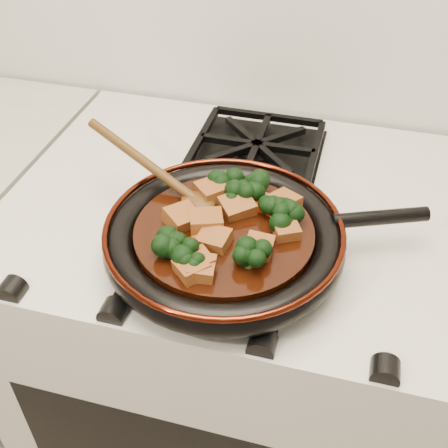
# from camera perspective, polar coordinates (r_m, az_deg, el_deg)

# --- Properties ---
(stove) EXTENTS (0.76, 0.60, 0.90)m
(stove) POSITION_cam_1_polar(r_m,az_deg,el_deg) (1.26, 1.10, -13.96)
(stove) COLOR beige
(stove) RESTS_ON ground
(burner_grate_front) EXTENTS (0.23, 0.23, 0.03)m
(burner_grate_front) POSITION_cam_1_polar(r_m,az_deg,el_deg) (0.82, -0.91, -2.75)
(burner_grate_front) COLOR black
(burner_grate_front) RESTS_ON stove
(burner_grate_back) EXTENTS (0.23, 0.23, 0.03)m
(burner_grate_back) POSITION_cam_1_polar(r_m,az_deg,el_deg) (1.03, 3.35, 7.63)
(burner_grate_back) COLOR black
(burner_grate_back) RESTS_ON stove
(skillet) EXTENTS (0.45, 0.34, 0.05)m
(skillet) POSITION_cam_1_polar(r_m,az_deg,el_deg) (0.79, 0.15, -1.42)
(skillet) COLOR black
(skillet) RESTS_ON burner_grate_front
(braising_sauce) EXTENTS (0.25, 0.25, 0.02)m
(braising_sauce) POSITION_cam_1_polar(r_m,az_deg,el_deg) (0.79, 0.00, -1.16)
(braising_sauce) COLOR black
(braising_sauce) RESTS_ON skillet
(tofu_cube_0) EXTENTS (0.06, 0.05, 0.03)m
(tofu_cube_0) POSITION_cam_1_polar(r_m,az_deg,el_deg) (0.72, -3.29, -4.57)
(tofu_cube_0) COLOR brown
(tofu_cube_0) RESTS_ON braising_sauce
(tofu_cube_1) EXTENTS (0.04, 0.04, 0.02)m
(tofu_cube_1) POSITION_cam_1_polar(r_m,az_deg,el_deg) (0.72, -2.32, -4.58)
(tofu_cube_1) COLOR brown
(tofu_cube_1) RESTS_ON braising_sauce
(tofu_cube_2) EXTENTS (0.04, 0.04, 0.03)m
(tofu_cube_2) POSITION_cam_1_polar(r_m,az_deg,el_deg) (0.74, 3.56, -2.41)
(tofu_cube_2) COLOR brown
(tofu_cube_2) RESTS_ON braising_sauce
(tofu_cube_3) EXTENTS (0.06, 0.06, 0.03)m
(tofu_cube_3) POSITION_cam_1_polar(r_m,az_deg,el_deg) (0.78, -1.80, 0.18)
(tofu_cube_3) COLOR brown
(tofu_cube_3) RESTS_ON braising_sauce
(tofu_cube_4) EXTENTS (0.05, 0.05, 0.02)m
(tofu_cube_4) POSITION_cam_1_polar(r_m,az_deg,el_deg) (0.78, 6.27, -0.55)
(tofu_cube_4) COLOR brown
(tofu_cube_4) RESTS_ON braising_sauce
(tofu_cube_5) EXTENTS (0.06, 0.05, 0.03)m
(tofu_cube_5) POSITION_cam_1_polar(r_m,az_deg,el_deg) (0.72, -2.78, -3.97)
(tofu_cube_5) COLOR brown
(tofu_cube_5) RESTS_ON braising_sauce
(tofu_cube_6) EXTENTS (0.05, 0.04, 0.03)m
(tofu_cube_6) POSITION_cam_1_polar(r_m,az_deg,el_deg) (0.76, -0.99, -1.60)
(tofu_cube_6) COLOR brown
(tofu_cube_6) RESTS_ON braising_sauce
(tofu_cube_7) EXTENTS (0.06, 0.06, 0.03)m
(tofu_cube_7) POSITION_cam_1_polar(r_m,az_deg,el_deg) (0.82, 6.09, 2.17)
(tofu_cube_7) COLOR brown
(tofu_cube_7) RESTS_ON braising_sauce
(tofu_cube_8) EXTENTS (0.06, 0.06, 0.03)m
(tofu_cube_8) POSITION_cam_1_polar(r_m,az_deg,el_deg) (0.81, 1.37, 1.76)
(tofu_cube_8) COLOR brown
(tofu_cube_8) RESTS_ON braising_sauce
(tofu_cube_9) EXTENTS (0.06, 0.06, 0.03)m
(tofu_cube_9) POSITION_cam_1_polar(r_m,az_deg,el_deg) (0.79, -4.27, 0.58)
(tofu_cube_9) COLOR brown
(tofu_cube_9) RESTS_ON braising_sauce
(tofu_cube_10) EXTENTS (0.06, 0.06, 0.03)m
(tofu_cube_10) POSITION_cam_1_polar(r_m,az_deg,el_deg) (0.84, -1.23, 3.33)
(tofu_cube_10) COLOR brown
(tofu_cube_10) RESTS_ON braising_sauce
(broccoli_floret_0) EXTENTS (0.07, 0.07, 0.07)m
(broccoli_floret_0) POSITION_cam_1_polar(r_m,az_deg,el_deg) (0.81, 5.14, 1.80)
(broccoli_floret_0) COLOR black
(broccoli_floret_0) RESTS_ON braising_sauce
(broccoli_floret_1) EXTENTS (0.08, 0.08, 0.08)m
(broccoli_floret_1) POSITION_cam_1_polar(r_m,az_deg,el_deg) (0.83, 3.34, 3.53)
(broccoli_floret_1) COLOR black
(broccoli_floret_1) RESTS_ON braising_sauce
(broccoli_floret_2) EXTENTS (0.07, 0.08, 0.07)m
(broccoli_floret_2) POSITION_cam_1_polar(r_m,az_deg,el_deg) (0.80, 5.77, 1.11)
(broccoli_floret_2) COLOR black
(broccoli_floret_2) RESTS_ON braising_sauce
(broccoli_floret_3) EXTENTS (0.08, 0.07, 0.07)m
(broccoli_floret_3) POSITION_cam_1_polar(r_m,az_deg,el_deg) (0.79, 6.47, 0.49)
(broccoli_floret_3) COLOR black
(broccoli_floret_3) RESTS_ON braising_sauce
(broccoli_floret_4) EXTENTS (0.08, 0.09, 0.07)m
(broccoli_floret_4) POSITION_cam_1_polar(r_m,az_deg,el_deg) (0.85, 0.06, 4.53)
(broccoli_floret_4) COLOR black
(broccoli_floret_4) RESTS_ON braising_sauce
(broccoli_floret_5) EXTENTS (0.08, 0.08, 0.07)m
(broccoli_floret_5) POSITION_cam_1_polar(r_m,az_deg,el_deg) (0.82, 1.34, 2.83)
(broccoli_floret_5) COLOR black
(broccoli_floret_5) RESTS_ON braising_sauce
(broccoli_floret_6) EXTENTS (0.07, 0.07, 0.06)m
(broccoli_floret_6) POSITION_cam_1_polar(r_m,az_deg,el_deg) (0.75, -5.87, -2.14)
(broccoli_floret_6) COLOR black
(broccoli_floret_6) RESTS_ON braising_sauce
(broccoli_floret_7) EXTENTS (0.09, 0.08, 0.07)m
(broccoli_floret_7) POSITION_cam_1_polar(r_m,az_deg,el_deg) (0.72, 2.64, -3.64)
(broccoli_floret_7) COLOR black
(broccoli_floret_7) RESTS_ON braising_sauce
(broccoli_floret_8) EXTENTS (0.09, 0.09, 0.07)m
(broccoli_floret_8) POSITION_cam_1_polar(r_m,az_deg,el_deg) (0.74, 3.16, -2.79)
(broccoli_floret_8) COLOR black
(broccoli_floret_8) RESTS_ON braising_sauce
(broccoli_floret_9) EXTENTS (0.09, 0.09, 0.07)m
(broccoli_floret_9) POSITION_cam_1_polar(r_m,az_deg,el_deg) (0.73, -3.62, -3.38)
(broccoli_floret_9) COLOR black
(broccoli_floret_9) RESTS_ON braising_sauce
(carrot_coin_0) EXTENTS (0.03, 0.03, 0.01)m
(carrot_coin_0) POSITION_cam_1_polar(r_m,az_deg,el_deg) (0.75, -3.39, -2.49)
(carrot_coin_0) COLOR red
(carrot_coin_0) RESTS_ON braising_sauce
(carrot_coin_1) EXTENTS (0.03, 0.03, 0.02)m
(carrot_coin_1) POSITION_cam_1_polar(r_m,az_deg,el_deg) (0.80, -4.55, 0.73)
(carrot_coin_1) COLOR red
(carrot_coin_1) RESTS_ON braising_sauce
(carrot_coin_2) EXTENTS (0.03, 0.03, 0.02)m
(carrot_coin_2) POSITION_cam_1_polar(r_m,az_deg,el_deg) (0.75, -2.83, -2.09)
(carrot_coin_2) COLOR red
(carrot_coin_2) RESTS_ON braising_sauce
(carrot_coin_3) EXTENTS (0.03, 0.03, 0.02)m
(carrot_coin_3) POSITION_cam_1_polar(r_m,az_deg,el_deg) (0.82, 3.61, 1.91)
(carrot_coin_3) COLOR red
(carrot_coin_3) RESTS_ON braising_sauce
(carrot_coin_4) EXTENTS (0.03, 0.03, 0.01)m
(carrot_coin_4) POSITION_cam_1_polar(r_m,az_deg,el_deg) (0.85, -1.37, 3.96)
(carrot_coin_4) COLOR red
(carrot_coin_4) RESTS_ON braising_sauce
(carrot_coin_5) EXTENTS (0.03, 0.03, 0.02)m
(carrot_coin_5) POSITION_cam_1_polar(r_m,az_deg,el_deg) (0.81, 5.16, 1.42)
(carrot_coin_5) COLOR red
(carrot_coin_5) RESTS_ON braising_sauce
(mushroom_slice_0) EXTENTS (0.04, 0.04, 0.03)m
(mushroom_slice_0) POSITION_cam_1_polar(r_m,az_deg,el_deg) (0.84, 3.10, 3.35)
(mushroom_slice_0) COLOR brown
(mushroom_slice_0) RESTS_ON braising_sauce
(mushroom_slice_1) EXTENTS (0.03, 0.03, 0.03)m
(mushroom_slice_1) POSITION_cam_1_polar(r_m,az_deg,el_deg) (0.84, 3.09, 3.35)
(mushroom_slice_1) COLOR brown
(mushroom_slice_1) RESTS_ON braising_sauce
(mushroom_slice_2) EXTENTS (0.04, 0.04, 0.03)m
(mushroom_slice_2) POSITION_cam_1_polar(r_m,az_deg,el_deg) (0.82, 5.03, 2.37)
(mushroom_slice_2) COLOR brown
(mushroom_slice_2) RESTS_ON braising_sauce
(wooden_spoon) EXTENTS (0.14, 0.08, 0.22)m
(wooden_spoon) POSITION_cam_1_polar(r_m,az_deg,el_deg) (0.84, -5.77, 4.58)
(wooden_spoon) COLOR #4A2E10
(wooden_spoon) RESTS_ON braising_sauce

